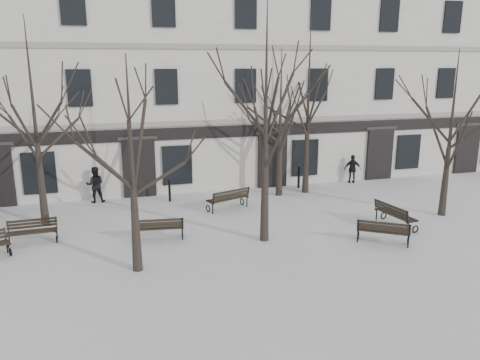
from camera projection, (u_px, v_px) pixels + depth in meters
name	position (u px, v px, depth m)	size (l,w,h in m)	color
ground	(254.00, 247.00, 17.03)	(100.00, 100.00, 0.00)	silver
building	(190.00, 80.00, 27.79)	(40.40, 10.20, 11.40)	silver
tree_1	(131.00, 140.00, 14.13)	(4.75, 4.75, 6.79)	black
tree_2	(266.00, 94.00, 16.39)	(6.10, 6.10, 8.71)	black
tree_3	(452.00, 114.00, 19.59)	(4.97, 4.97, 7.10)	black
tree_4	(32.00, 98.00, 18.16)	(5.80, 5.80, 8.28)	black
tree_5	(281.00, 105.00, 22.65)	(5.08, 5.08, 7.25)	black
tree_6	(309.00, 87.00, 22.98)	(6.04, 6.04, 8.62)	black
bench_1	(159.00, 227.00, 17.59)	(1.90, 0.88, 0.93)	black
bench_2	(383.00, 231.00, 17.21)	(1.91, 1.60, 0.95)	black
bench_3	(32.00, 231.00, 17.34)	(1.77, 0.71, 0.88)	black
bench_4	(229.00, 198.00, 21.26)	(2.09, 1.34, 1.00)	black
bench_5	(394.00, 214.00, 19.05)	(0.98, 2.02, 0.98)	black
bollard_a	(170.00, 190.00, 22.53)	(0.14, 0.14, 1.09)	black
bollard_b	(299.00, 176.00, 24.99)	(0.15, 0.15, 1.17)	black
pedestrian_b	(96.00, 202.00, 22.54)	(0.85, 0.66, 1.75)	black
pedestrian_c	(352.00, 183.00, 26.20)	(0.93, 0.39, 1.59)	black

